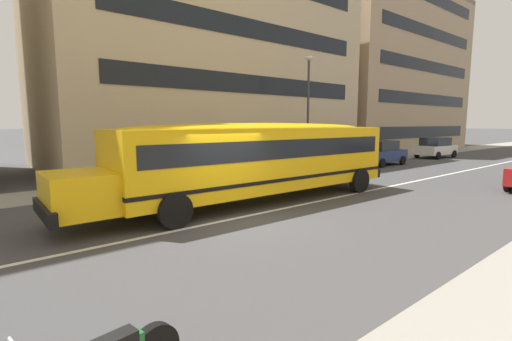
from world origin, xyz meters
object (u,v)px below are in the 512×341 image
object	(u,v)px
school_bus	(258,155)
parked_car_white_end_of_row	(436,147)
parked_car_dark_blue_under_tree	(381,153)
street_lamp	(308,98)

from	to	relation	value
school_bus	parked_car_white_end_of_row	xyz separation A→B (m)	(21.70, 3.48, -0.82)
parked_car_white_end_of_row	parked_car_dark_blue_under_tree	size ratio (longest dim) A/B	1.01
school_bus	parked_car_white_end_of_row	world-z (taller)	school_bus
parked_car_white_end_of_row	parked_car_dark_blue_under_tree	world-z (taller)	same
school_bus	street_lamp	xyz separation A→B (m)	(8.39, 5.31, 2.65)
school_bus	parked_car_dark_blue_under_tree	distance (m)	14.03
parked_car_white_end_of_row	street_lamp	xyz separation A→B (m)	(-13.31, 1.83, 3.47)
school_bus	street_lamp	distance (m)	10.28
parked_car_white_end_of_row	parked_car_dark_blue_under_tree	bearing A→B (deg)	-176.87
parked_car_dark_blue_under_tree	street_lamp	world-z (taller)	street_lamp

